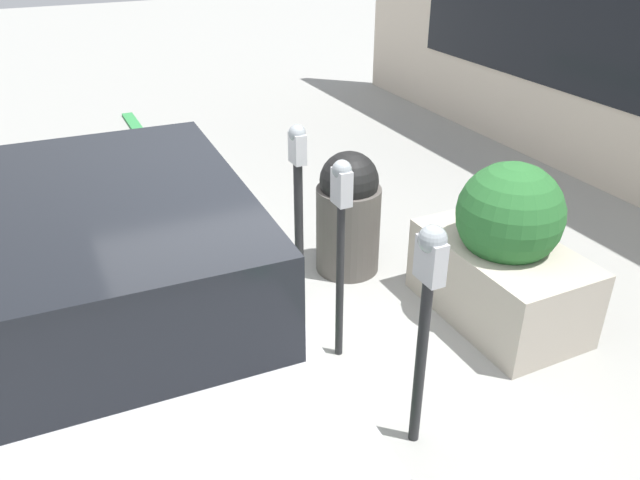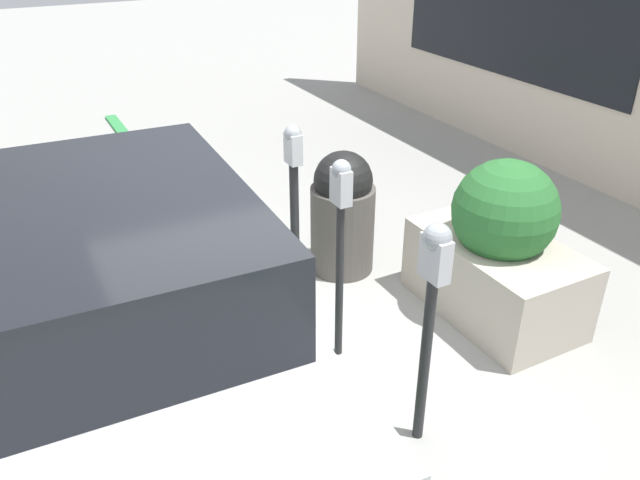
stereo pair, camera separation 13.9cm
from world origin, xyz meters
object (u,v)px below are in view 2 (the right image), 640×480
Objects in this scene: parking_meter_second at (340,225)px; trash_bin at (343,213)px; parked_car_front at (98,314)px; parking_meter_nearest at (432,294)px; parking_meter_middle at (294,192)px; planter_box at (499,251)px.

parking_meter_second is 1.35m from trash_bin.
parking_meter_nearest is at bearing -120.16° from parked_car_front.
planter_box is at bearing -124.89° from parking_meter_middle.
parking_meter_nearest is at bearing 122.40° from planter_box.
parked_car_front is at bearing 57.55° from parking_meter_nearest.
trash_bin is at bearing -30.70° from parking_meter_second.
parking_meter_second reaches higher than planter_box.
parking_meter_middle is at bearing -0.27° from parking_meter_nearest.
parking_meter_middle is (1.77, -0.01, -0.09)m from parking_meter_nearest.
parked_car_front is (0.19, 2.97, 0.25)m from planter_box.
parking_meter_nearest reaches higher than trash_bin.
parking_meter_nearest is 1.77m from parking_meter_middle.
trash_bin is at bearing -66.82° from parking_meter_middle.
parked_car_front reaches higher than planter_box.
parking_meter_middle is 1.09× the size of planter_box.
parked_car_front is (-0.73, 1.65, -0.16)m from parking_meter_middle.
parking_meter_middle is 0.76m from trash_bin.
parked_car_front is (0.09, 1.60, -0.25)m from parking_meter_second.
planter_box is at bearing -147.84° from trash_bin.
parked_car_front reaches higher than parking_meter_middle.
parked_car_front is (1.04, 1.64, -0.24)m from parking_meter_nearest.
parking_meter_middle is at bearing -63.74° from parked_car_front.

